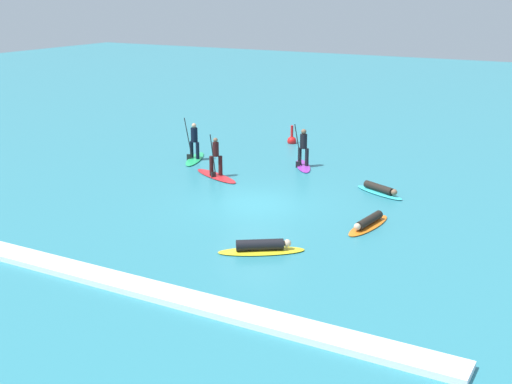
# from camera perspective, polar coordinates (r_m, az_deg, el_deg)

# --- Properties ---
(ground_plane) EXTENTS (120.00, 120.00, 0.00)m
(ground_plane) POSITION_cam_1_polar(r_m,az_deg,el_deg) (26.39, 0.00, -1.04)
(ground_plane) COLOR teal
(ground_plane) RESTS_ON ground
(surfer_on_orange_board) EXTENTS (0.99, 2.77, 0.37)m
(surfer_on_orange_board) POSITION_cam_1_polar(r_m,az_deg,el_deg) (24.24, 9.48, -2.59)
(surfer_on_orange_board) COLOR orange
(surfer_on_orange_board) RESTS_ON ground_plane
(surfer_on_yellow_board) EXTENTS (2.75, 2.22, 0.43)m
(surfer_on_yellow_board) POSITION_cam_1_polar(r_m,az_deg,el_deg) (21.64, 0.49, -4.71)
(surfer_on_yellow_board) COLOR yellow
(surfer_on_yellow_board) RESTS_ON ground_plane
(surfer_on_red_board) EXTENTS (3.00, 1.91, 2.03)m
(surfer_on_red_board) POSITION_cam_1_polar(r_m,az_deg,el_deg) (30.16, -3.41, 2.06)
(surfer_on_red_board) COLOR red
(surfer_on_red_board) RESTS_ON ground_plane
(surfer_on_green_board) EXTENTS (1.63, 2.87, 2.13)m
(surfer_on_green_board) POSITION_cam_1_polar(r_m,az_deg,el_deg) (33.24, -5.23, 3.56)
(surfer_on_green_board) COLOR #23B266
(surfer_on_green_board) RESTS_ON ground_plane
(surfer_on_teal_board) EXTENTS (2.50, 1.62, 0.39)m
(surfer_on_teal_board) POSITION_cam_1_polar(r_m,az_deg,el_deg) (28.15, 10.44, 0.15)
(surfer_on_teal_board) COLOR #33C6CC
(surfer_on_teal_board) RESTS_ON ground_plane
(surfer_on_purple_board) EXTENTS (1.83, 2.42, 2.11)m
(surfer_on_purple_board) POSITION_cam_1_polar(r_m,az_deg,el_deg) (31.86, 4.01, 3.15)
(surfer_on_purple_board) COLOR purple
(surfer_on_purple_board) RESTS_ON ground_plane
(marker_buoy) EXTENTS (0.50, 0.50, 1.10)m
(marker_buoy) POSITION_cam_1_polar(r_m,az_deg,el_deg) (36.82, 3.05, 4.41)
(marker_buoy) COLOR red
(marker_buoy) RESTS_ON ground_plane
(wave_crest) EXTENTS (20.14, 0.90, 0.18)m
(wave_crest) POSITION_cam_1_polar(r_m,az_deg,el_deg) (19.89, -12.03, -7.33)
(wave_crest) COLOR white
(wave_crest) RESTS_ON ground_plane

